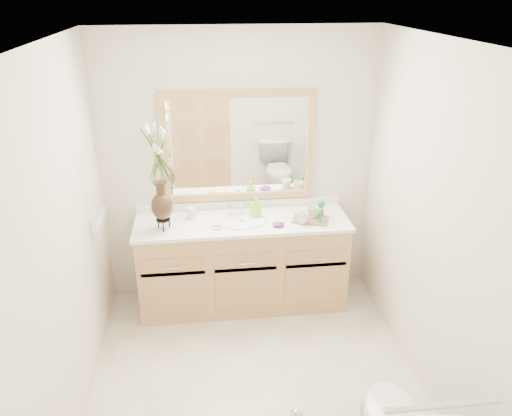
{
  "coord_description": "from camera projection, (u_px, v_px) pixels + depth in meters",
  "views": [
    {
      "loc": [
        -0.34,
        -2.84,
        2.68
      ],
      "look_at": [
        0.08,
        0.65,
        1.11
      ],
      "focal_mm": 35.0,
      "sensor_mm": 36.0,
      "label": 1
    }
  ],
  "objects": [
    {
      "name": "goblet_back",
      "position": [
        321.0,
        205.0,
        4.32
      ],
      "size": [
        0.06,
        0.06,
        0.14
      ],
      "color": "#287A3A",
      "rests_on": "tray"
    },
    {
      "name": "tray",
      "position": [
        311.0,
        219.0,
        4.29
      ],
      "size": [
        0.35,
        0.29,
        0.01
      ],
      "primitive_type": "cube",
      "rotation": [
        0.0,
        0.0,
        -0.38
      ],
      "color": "brown",
      "rests_on": "counter"
    },
    {
      "name": "mug_right",
      "position": [
        312.0,
        212.0,
        4.29
      ],
      "size": [
        0.15,
        0.15,
        0.11
      ],
      "primitive_type": "imported",
      "rotation": [
        0.0,
        0.0,
        0.83
      ],
      "color": "beige",
      "rests_on": "tray"
    },
    {
      "name": "goblet_front",
      "position": [
        321.0,
        212.0,
        4.2
      ],
      "size": [
        0.06,
        0.06,
        0.13
      ],
      "color": "#287A3A",
      "rests_on": "tray"
    },
    {
      "name": "ceiling",
      "position": [
        256.0,
        41.0,
        2.72
      ],
      "size": [
        2.4,
        2.6,
        0.02
      ],
      "primitive_type": "cube",
      "color": "white",
      "rests_on": "wall_back"
    },
    {
      "name": "counter",
      "position": [
        242.0,
        222.0,
        4.29
      ],
      "size": [
        1.84,
        0.57,
        0.03
      ],
      "primitive_type": "cube",
      "color": "white",
      "rests_on": "vanity"
    },
    {
      "name": "switch_plate",
      "position": [
        93.0,
        225.0,
        3.87
      ],
      "size": [
        0.02,
        0.12,
        0.12
      ],
      "primitive_type": "cube",
      "color": "white",
      "rests_on": "wall_left"
    },
    {
      "name": "mirror",
      "position": [
        239.0,
        147.0,
        4.29
      ],
      "size": [
        1.32,
        0.04,
        0.97
      ],
      "color": "white",
      "rests_on": "wall_back"
    },
    {
      "name": "tumbler",
      "position": [
        192.0,
        213.0,
        4.31
      ],
      "size": [
        0.07,
        0.07,
        0.1
      ],
      "primitive_type": "cylinder",
      "color": "beige",
      "rests_on": "counter"
    },
    {
      "name": "wall_front",
      "position": [
        294.0,
        382.0,
        2.04
      ],
      "size": [
        2.4,
        0.02,
        2.4
      ],
      "primitive_type": "cube",
      "color": "silver",
      "rests_on": "floor"
    },
    {
      "name": "floor",
      "position": [
        256.0,
        380.0,
        3.7
      ],
      "size": [
        2.6,
        2.6,
        0.0
      ],
      "primitive_type": "plane",
      "color": "beige",
      "rests_on": "ground"
    },
    {
      "name": "grab_bar",
      "position": [
        444.0,
        406.0,
        2.25
      ],
      "size": [
        0.55,
        0.03,
        0.03
      ],
      "primitive_type": "cylinder",
      "rotation": [
        0.0,
        1.57,
        0.0
      ],
      "color": "silver",
      "rests_on": "wall_front"
    },
    {
      "name": "flower_vase",
      "position": [
        158.0,
        162.0,
        3.9
      ],
      "size": [
        0.21,
        0.21,
        0.86
      ],
      "rotation": [
        0.0,
        0.0,
        -0.41
      ],
      "color": "black",
      "rests_on": "counter"
    },
    {
      "name": "wall_right",
      "position": [
        434.0,
        227.0,
        3.34
      ],
      "size": [
        0.02,
        2.6,
        2.4
      ],
      "primitive_type": "cube",
      "color": "silver",
      "rests_on": "floor"
    },
    {
      "name": "mug_left",
      "position": [
        303.0,
        217.0,
        4.19
      ],
      "size": [
        0.12,
        0.11,
        0.1
      ],
      "primitive_type": "imported",
      "rotation": [
        0.0,
        0.0,
        0.19
      ],
      "color": "beige",
      "rests_on": "tray"
    },
    {
      "name": "soap_dish",
      "position": [
        217.0,
        226.0,
        4.16
      ],
      "size": [
        0.11,
        0.11,
        0.04
      ],
      "color": "beige",
      "rests_on": "counter"
    },
    {
      "name": "purple_dish",
      "position": [
        278.0,
        224.0,
        4.18
      ],
      "size": [
        0.12,
        0.11,
        0.04
      ],
      "primitive_type": "ellipsoid",
      "rotation": [
        0.0,
        0.0,
        0.27
      ],
      "color": "#5A246D",
      "rests_on": "counter"
    },
    {
      "name": "wall_back",
      "position": [
        239.0,
        169.0,
        4.39
      ],
      "size": [
        2.4,
        0.02,
        2.4
      ],
      "primitive_type": "cube",
      "color": "silver",
      "rests_on": "floor"
    },
    {
      "name": "sink",
      "position": [
        242.0,
        227.0,
        4.29
      ],
      "size": [
        0.38,
        0.34,
        0.23
      ],
      "color": "white",
      "rests_on": "counter"
    },
    {
      "name": "wall_left",
      "position": [
        64.0,
        247.0,
        3.08
      ],
      "size": [
        0.02,
        2.6,
        2.4
      ],
      "primitive_type": "cube",
      "color": "silver",
      "rests_on": "floor"
    },
    {
      "name": "vanity",
      "position": [
        243.0,
        264.0,
        4.46
      ],
      "size": [
        1.8,
        0.55,
        0.8
      ],
      "color": "tan",
      "rests_on": "floor"
    },
    {
      "name": "soap_bottle",
      "position": [
        255.0,
        208.0,
        4.34
      ],
      "size": [
        0.08,
        0.09,
        0.16
      ],
      "primitive_type": "imported",
      "rotation": [
        0.0,
        0.0,
        0.19
      ],
      "color": "#7BE936",
      "rests_on": "counter"
    }
  ]
}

